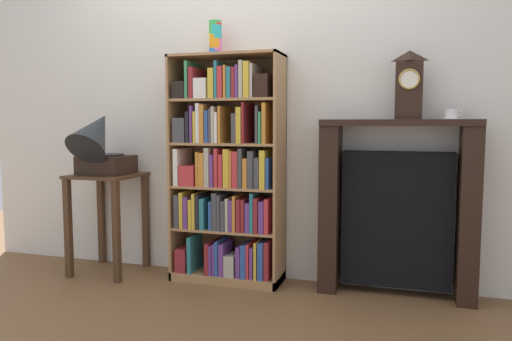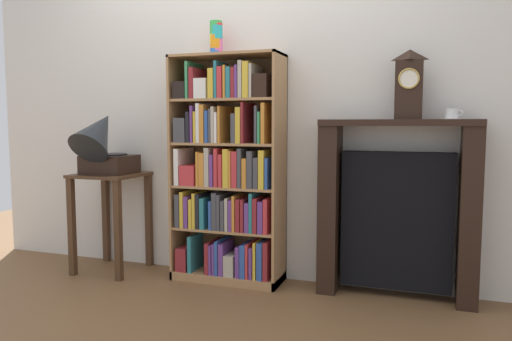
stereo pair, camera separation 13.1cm
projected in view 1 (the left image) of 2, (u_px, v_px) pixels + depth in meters
ground_plane at (222, 286)px, 3.37m from camera, size 7.44×6.40×0.02m
wall_back at (251, 96)px, 3.50m from camera, size 4.44×0.08×2.60m
bookshelf at (227, 176)px, 3.40m from camera, size 0.77×0.30×1.57m
cup_stack at (215, 38)px, 3.37m from camera, size 0.09×0.09×0.24m
side_table_left at (108, 202)px, 3.62m from camera, size 0.46×0.46×0.73m
gramophone at (99, 143)px, 3.50m from camera, size 0.34×0.50×0.53m
fireplace_mantel at (397, 210)px, 3.13m from camera, size 0.97×0.26×1.13m
mantel_clock at (409, 85)px, 3.02m from camera, size 0.16×0.11×0.42m
teacup_with_saucer at (451, 115)px, 2.97m from camera, size 0.13×0.12×0.06m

